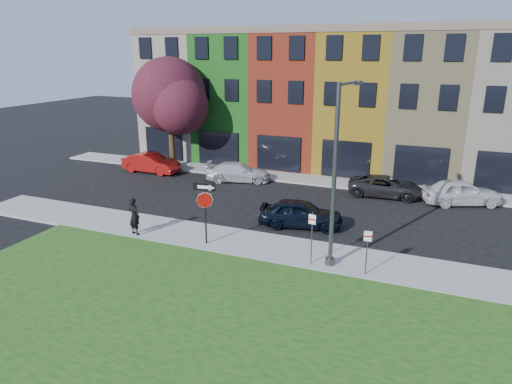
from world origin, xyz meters
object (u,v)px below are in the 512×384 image
at_px(sedan_near, 301,213).
at_px(stop_sign, 205,201).
at_px(man, 134,216).
at_px(street_lamp, 336,177).

bearing_deg(sedan_near, stop_sign, 128.92).
distance_m(stop_sign, man, 3.98).
relative_size(stop_sign, sedan_near, 0.65).
xyz_separation_m(man, sedan_near, (7.19, 4.34, -0.32)).
height_order(stop_sign, sedan_near, stop_sign).
bearing_deg(street_lamp, man, -167.94).
distance_m(sedan_near, street_lamp, 5.60).
bearing_deg(sedan_near, street_lamp, -157.21).
relative_size(sedan_near, street_lamp, 0.60).
xyz_separation_m(stop_sign, man, (-3.80, -0.30, -1.17)).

